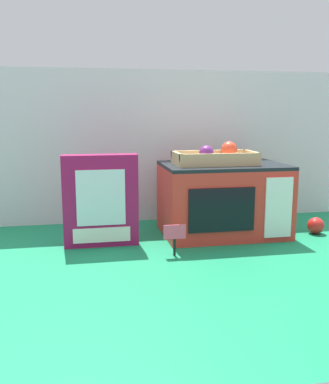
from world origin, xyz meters
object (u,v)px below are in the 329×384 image
at_px(food_groups_crate, 216,158).
at_px(price_sign, 175,235).
at_px(toy_microwave, 223,199).
at_px(loose_toy_apple, 316,226).
at_px(cookie_set_box, 101,201).

height_order(food_groups_crate, price_sign, food_groups_crate).
bearing_deg(toy_microwave, price_sign, -135.75).
bearing_deg(toy_microwave, loose_toy_apple, -11.95).
height_order(cookie_set_box, loose_toy_apple, cookie_set_box).
bearing_deg(cookie_set_box, food_groups_crate, 7.21).
relative_size(food_groups_crate, price_sign, 2.89).
bearing_deg(food_groups_crate, toy_microwave, 19.27).
xyz_separation_m(toy_microwave, price_sign, (-0.23, -0.22, -0.06)).
xyz_separation_m(toy_microwave, food_groups_crate, (-0.03, -0.01, 0.15)).
xyz_separation_m(food_groups_crate, price_sign, (-0.20, -0.21, -0.22)).
distance_m(food_groups_crate, cookie_set_box, 0.44).
xyz_separation_m(food_groups_crate, cookie_set_box, (-0.41, -0.05, -0.13)).
distance_m(food_groups_crate, loose_toy_apple, 0.45).
xyz_separation_m(food_groups_crate, loose_toy_apple, (0.37, -0.06, -0.25)).
distance_m(cookie_set_box, loose_toy_apple, 0.79).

